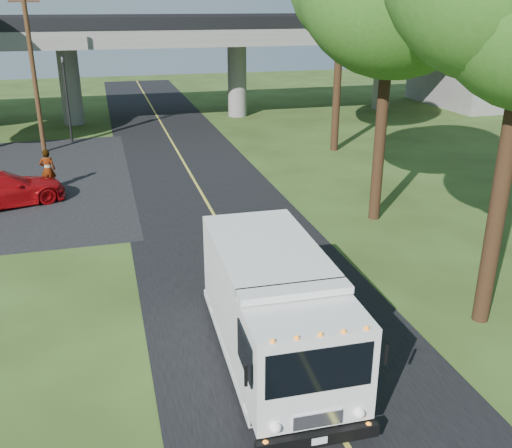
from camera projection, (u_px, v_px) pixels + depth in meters
name	position (u px, v px, depth m)	size (l,w,h in m)	color
ground	(304.00, 372.00, 13.51)	(120.00, 120.00, 0.00)	#2E3D16
road	(219.00, 223.00, 22.50)	(7.00, 90.00, 0.02)	black
lane_line	(219.00, 223.00, 22.49)	(0.12, 90.00, 0.01)	gold
overpass	(155.00, 56.00, 40.62)	(54.00, 10.00, 7.30)	slate
traffic_signal	(66.00, 90.00, 34.26)	(0.18, 0.22, 5.20)	black
utility_pole	(33.00, 71.00, 31.59)	(1.60, 0.26, 9.00)	#472D19
step_van	(274.00, 306.00, 13.41)	(2.58, 6.66, 2.77)	white
red_sedan	(1.00, 189.00, 24.19)	(2.10, 5.17, 1.50)	#AA0A0E
pedestrian	(48.00, 169.00, 26.31)	(0.69, 0.45, 1.90)	gray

